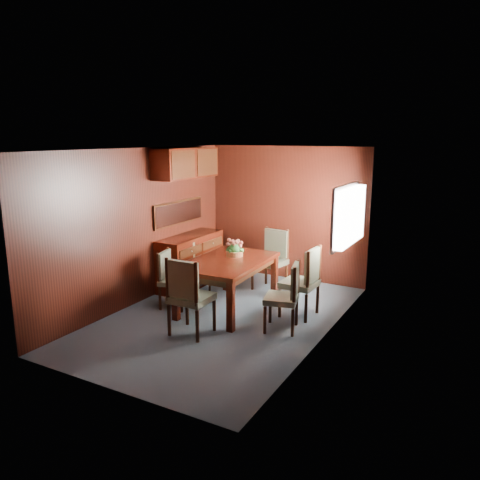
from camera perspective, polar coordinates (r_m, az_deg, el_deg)
The scene contains 11 objects.
ground at distance 6.88m, azimuth -2.08°, elevation -9.39°, with size 4.50×4.50×0.00m, color #39454D.
room_shell at distance 6.78m, azimuth -1.51°, elevation 4.59°, with size 3.06×4.52×2.41m.
sideboard at distance 8.18m, azimuth -6.05°, elevation -2.52°, with size 0.48×1.40×0.90m, color black.
dining_table at distance 7.02m, azimuth -1.46°, elevation -3.29°, with size 1.07×1.66×0.76m.
chair_left_near at distance 7.21m, azimuth -8.44°, elevation -4.34°, with size 0.49×0.50×0.89m.
chair_left_far at distance 7.69m, azimuth -5.97°, elevation -3.26°, with size 0.43×0.45×0.87m.
chair_right_near at distance 6.31m, azimuth 5.73°, elevation -6.45°, with size 0.53×0.54×0.94m.
chair_right_far at distance 6.79m, azimuth 7.88°, elevation -4.63°, with size 0.49×0.51×1.04m.
chair_head at distance 6.13m, azimuth -6.38°, elevation -6.39°, with size 0.51×0.49×1.06m.
chair_foot at distance 7.99m, azimuth 3.97°, elevation -1.93°, with size 0.56×0.54×1.03m.
flower_centerpiece at distance 7.18m, azimuth -0.67°, elevation -0.94°, with size 0.28×0.28×0.28m.
Camera 1 is at (3.28, -5.47, 2.58)m, focal length 35.00 mm.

